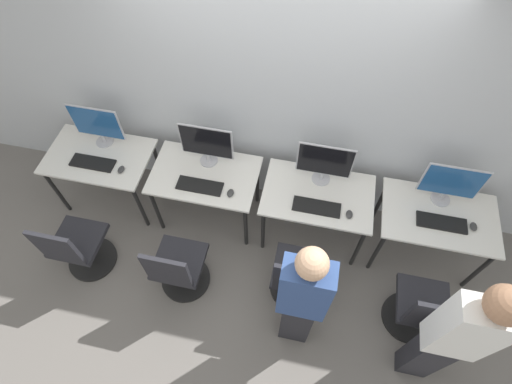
% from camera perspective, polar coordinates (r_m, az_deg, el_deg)
% --- Properties ---
extents(ground_plane, '(20.00, 20.00, 0.00)m').
position_cam_1_polar(ground_plane, '(4.20, -0.38, -8.12)').
color(ground_plane, slate).
extents(wall_back, '(12.00, 0.05, 2.80)m').
position_cam_1_polar(wall_back, '(3.52, 2.27, 13.41)').
color(wall_back, '#B7BCC1').
rests_on(wall_back, ground_plane).
extents(desk_far_left, '(1.02, 0.65, 0.73)m').
position_cam_1_polar(desk_far_left, '(4.31, -21.33, 4.13)').
color(desk_far_left, silver).
rests_on(desk_far_left, ground_plane).
extents(monitor_far_left, '(0.50, 0.17, 0.47)m').
position_cam_1_polar(monitor_far_left, '(4.16, -21.78, 8.96)').
color(monitor_far_left, '#B2B2B7').
rests_on(monitor_far_left, desk_far_left).
extents(keyboard_far_left, '(0.43, 0.15, 0.02)m').
position_cam_1_polar(keyboard_far_left, '(4.18, -22.30, 3.88)').
color(keyboard_far_left, black).
rests_on(keyboard_far_left, desk_far_left).
extents(mouse_far_left, '(0.06, 0.09, 0.03)m').
position_cam_1_polar(mouse_far_left, '(4.03, -18.72, 3.06)').
color(mouse_far_left, '#333333').
rests_on(mouse_far_left, desk_far_left).
extents(office_chair_far_left, '(0.48, 0.48, 0.90)m').
position_cam_1_polar(office_chair_far_left, '(4.15, -24.10, -7.38)').
color(office_chair_far_left, black).
rests_on(office_chair_far_left, ground_plane).
extents(desk_left, '(1.02, 0.65, 0.73)m').
position_cam_1_polar(desk_left, '(3.91, -7.26, 1.76)').
color(desk_left, silver).
rests_on(desk_left, ground_plane).
extents(monitor_left, '(0.50, 0.17, 0.47)m').
position_cam_1_polar(monitor_left, '(3.74, -7.10, 6.86)').
color(monitor_left, '#B2B2B7').
rests_on(monitor_left, desk_left).
extents(keyboard_left, '(0.43, 0.15, 0.02)m').
position_cam_1_polar(keyboard_left, '(3.75, -8.04, 0.87)').
color(keyboard_left, black).
rests_on(keyboard_left, desk_left).
extents(mouse_left, '(0.06, 0.09, 0.03)m').
position_cam_1_polar(mouse_left, '(3.67, -3.68, -0.15)').
color(mouse_left, '#333333').
rests_on(mouse_left, desk_left).
extents(office_chair_left, '(0.48, 0.48, 0.90)m').
position_cam_1_polar(office_chair_left, '(3.77, -11.01, -10.82)').
color(office_chair_left, black).
rests_on(office_chair_left, ground_plane).
extents(desk_right, '(1.02, 0.65, 0.73)m').
position_cam_1_polar(desk_right, '(3.79, 8.73, -1.06)').
color(desk_right, silver).
rests_on(desk_right, ground_plane).
extents(monitor_right, '(0.50, 0.17, 0.47)m').
position_cam_1_polar(monitor_right, '(3.62, 9.77, 4.19)').
color(monitor_right, '#B2B2B7').
rests_on(monitor_right, desk_right).
extents(keyboard_right, '(0.43, 0.15, 0.02)m').
position_cam_1_polar(keyboard_right, '(3.63, 8.64, -2.12)').
color(keyboard_right, black).
rests_on(keyboard_right, desk_right).
extents(mouse_right, '(0.06, 0.09, 0.03)m').
position_cam_1_polar(mouse_right, '(3.63, 13.19, -3.13)').
color(mouse_right, '#333333').
rests_on(mouse_right, desk_right).
extents(office_chair_right, '(0.48, 0.48, 0.90)m').
position_cam_1_polar(office_chair_right, '(3.69, 5.79, -12.12)').
color(office_chair_right, black).
rests_on(office_chair_right, ground_plane).
extents(person_right, '(0.36, 0.22, 1.64)m').
position_cam_1_polar(person_right, '(3.07, 6.60, -14.90)').
color(person_right, '#232328').
rests_on(person_right, ground_plane).
extents(desk_far_right, '(1.02, 0.65, 0.73)m').
position_cam_1_polar(desk_far_right, '(3.98, 24.44, -3.75)').
color(desk_far_right, silver).
rests_on(desk_far_right, ground_plane).
extents(monitor_far_right, '(0.50, 0.17, 0.47)m').
position_cam_1_polar(monitor_far_right, '(3.82, 26.11, 1.12)').
color(monitor_far_right, '#B2B2B7').
rests_on(monitor_far_right, desk_far_right).
extents(keyboard_far_right, '(0.43, 0.15, 0.02)m').
position_cam_1_polar(keyboard_far_right, '(3.86, 24.99, -3.98)').
color(keyboard_far_right, black).
rests_on(keyboard_far_right, desk_far_right).
extents(mouse_far_right, '(0.06, 0.09, 0.03)m').
position_cam_1_polar(mouse_far_right, '(3.96, 28.65, -4.36)').
color(mouse_far_right, '#333333').
rests_on(mouse_far_right, desk_far_right).
extents(office_chair_far_right, '(0.48, 0.48, 0.90)m').
position_cam_1_polar(office_chair_far_right, '(3.84, 22.44, -15.45)').
color(office_chair_far_right, black).
rests_on(office_chair_far_right, ground_plane).
extents(person_far_right, '(0.36, 0.23, 1.77)m').
position_cam_1_polar(person_far_right, '(3.20, 26.49, -18.01)').
color(person_far_right, '#232328').
rests_on(person_far_right, ground_plane).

